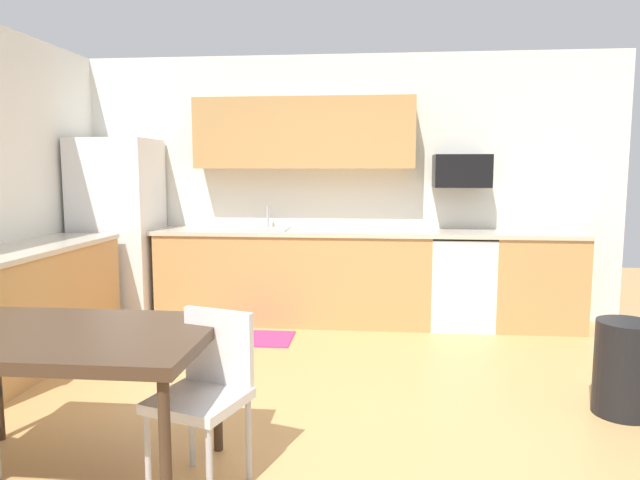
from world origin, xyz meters
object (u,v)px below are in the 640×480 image
object	(u,v)px
trash_bin	(624,368)
chair_near_table	(207,384)
dining_table	(64,344)
oven_range	(460,280)
refrigerator	(119,231)
microwave	(462,171)

from	to	relation	value
trash_bin	chair_near_table	bearing A→B (deg)	-156.29
dining_table	trash_bin	bearing A→B (deg)	19.80
trash_bin	oven_range	bearing A→B (deg)	110.00
refrigerator	dining_table	xyz separation A→B (m)	(1.12, -3.05, -0.22)
oven_range	trash_bin	distance (m)	2.16
microwave	chair_near_table	distance (m)	3.71
microwave	chair_near_table	world-z (taller)	microwave
oven_range	trash_bin	size ratio (longest dim) A/B	1.52
oven_range	chair_near_table	bearing A→B (deg)	-118.09
chair_near_table	microwave	bearing A→B (deg)	62.67
microwave	refrigerator	bearing A→B (deg)	-177.00
microwave	dining_table	xyz separation A→B (m)	(-2.32, -3.23, -0.82)
dining_table	refrigerator	bearing A→B (deg)	110.11
refrigerator	oven_range	distance (m)	3.47
oven_range	dining_table	bearing A→B (deg)	-126.59
oven_range	microwave	world-z (taller)	microwave
dining_table	chair_near_table	distance (m)	0.71
oven_range	trash_bin	xyz separation A→B (m)	(0.74, -2.03, -0.16)
refrigerator	microwave	distance (m)	3.49
refrigerator	oven_range	xyz separation A→B (m)	(3.44, 0.08, -0.47)
refrigerator	chair_near_table	size ratio (longest dim) A/B	2.17
dining_table	chair_near_table	bearing A→B (deg)	4.89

